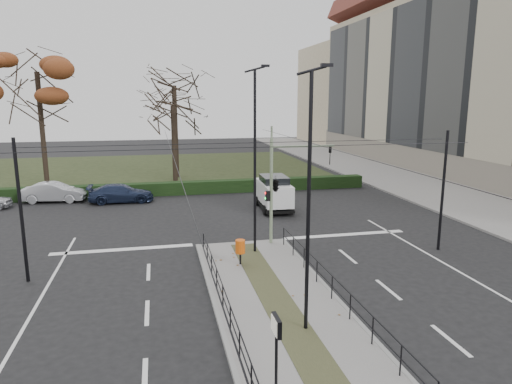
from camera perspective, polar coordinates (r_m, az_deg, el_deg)
ground at (r=19.51m, az=0.82°, el=-10.98°), size 140.00×140.00×0.00m
median_island at (r=17.27m, az=2.76°, el=-13.86°), size 4.40×15.00×0.14m
sidewalk_east at (r=45.91m, az=16.66°, el=1.79°), size 8.00×90.00×0.14m
park at (r=50.13m, az=-14.37°, el=2.68°), size 38.00×26.00×0.10m
hedge at (r=36.86m, az=-15.04°, el=0.25°), size 38.00×1.00×1.00m
apartment_block at (r=52.54m, az=26.10°, el=13.61°), size 13.09×52.10×21.64m
median_railing at (r=16.81m, az=2.89°, el=-11.21°), size 4.14×13.24×0.92m
catenary at (r=20.02m, az=-0.21°, el=-0.14°), size 20.00×34.00×6.00m
traffic_light at (r=23.21m, az=2.68°, el=1.13°), size 3.67×2.09×5.40m
litter_bin at (r=20.66m, az=-1.98°, el=-6.88°), size 0.44×0.44×1.13m
info_panel at (r=11.46m, az=2.55°, el=-17.49°), size 0.13×0.59×2.27m
streetlamp_median_near at (r=14.11m, az=6.67°, el=-1.17°), size 0.70×0.14×8.36m
streetlamp_median_far at (r=21.50m, az=-0.09°, el=4.00°), size 0.74×0.15×8.87m
parked_car_second at (r=36.77m, az=-23.93°, el=-0.02°), size 4.57×1.99×1.46m
parked_car_third at (r=34.95m, az=-16.52°, el=-0.15°), size 4.65×1.90×1.35m
white_van at (r=31.21m, az=2.26°, el=-0.01°), size 2.12×4.40×2.34m
rust_tree at (r=44.46m, az=-25.72°, el=13.37°), size 8.69×8.69×12.69m
bare_tree_center at (r=44.08m, az=-10.19°, el=12.15°), size 6.17×6.17×11.43m
bare_tree_near at (r=42.10m, az=-10.33°, el=9.91°), size 6.77×6.77×9.04m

